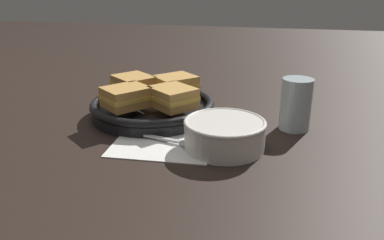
% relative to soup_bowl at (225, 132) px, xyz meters
% --- Properties ---
extents(ground_plane, '(4.00, 4.00, 0.00)m').
position_rel_soup_bowl_xyz_m(ground_plane, '(-0.10, 0.05, -0.03)').
color(ground_plane, black).
extents(napkin, '(0.21, 0.19, 0.00)m').
position_rel_soup_bowl_xyz_m(napkin, '(-0.13, -0.01, -0.03)').
color(napkin, white).
rests_on(napkin, ground_plane).
extents(soup_bowl, '(0.16, 0.16, 0.06)m').
position_rel_soup_bowl_xyz_m(soup_bowl, '(0.00, 0.00, 0.00)').
color(soup_bowl, silver).
rests_on(soup_bowl, ground_plane).
extents(spoon, '(0.17, 0.05, 0.01)m').
position_rel_soup_bowl_xyz_m(spoon, '(-0.09, -0.01, -0.03)').
color(spoon, silver).
rests_on(spoon, napkin).
extents(skillet, '(0.30, 0.40, 0.04)m').
position_rel_soup_bowl_xyz_m(skillet, '(-0.20, 0.15, -0.01)').
color(skillet, black).
rests_on(skillet, ground_plane).
extents(sandwich_near_left, '(0.13, 0.13, 0.05)m').
position_rel_soup_bowl_xyz_m(sandwich_near_left, '(-0.14, 0.11, 0.03)').
color(sandwich_near_left, '#C18E47').
rests_on(sandwich_near_left, skillet).
extents(sandwich_near_right, '(0.13, 0.13, 0.05)m').
position_rel_soup_bowl_xyz_m(sandwich_near_right, '(-0.16, 0.21, 0.03)').
color(sandwich_near_right, '#C18E47').
rests_on(sandwich_near_right, skillet).
extents(sandwich_far_left, '(0.13, 0.13, 0.05)m').
position_rel_soup_bowl_xyz_m(sandwich_far_left, '(-0.27, 0.19, 0.03)').
color(sandwich_far_left, '#C18E47').
rests_on(sandwich_far_left, skillet).
extents(sandwich_far_right, '(0.13, 0.13, 0.05)m').
position_rel_soup_bowl_xyz_m(sandwich_far_right, '(-0.24, 0.08, 0.03)').
color(sandwich_far_right, '#C18E47').
rests_on(sandwich_far_right, skillet).
extents(drinking_glass, '(0.07, 0.07, 0.12)m').
position_rel_soup_bowl_xyz_m(drinking_glass, '(0.14, 0.14, 0.02)').
color(drinking_glass, silver).
rests_on(drinking_glass, ground_plane).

